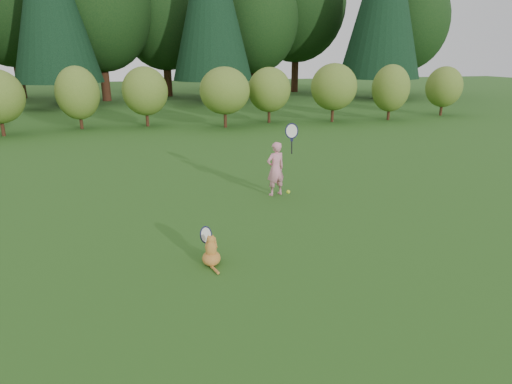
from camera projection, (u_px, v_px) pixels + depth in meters
name	position (u px, v px, depth m)	size (l,w,h in m)	color
ground	(257.00, 245.00, 7.40)	(100.00, 100.00, 0.00)	#255016
shrub_row	(181.00, 96.00, 18.93)	(28.00, 3.00, 2.80)	#517123
child	(276.00, 168.00, 9.84)	(0.73, 0.46, 1.89)	pink
cat	(211.00, 249.00, 6.66)	(0.41, 0.71, 0.67)	#B86223
tennis_ball	(288.00, 192.00, 7.91)	(0.07, 0.07, 0.07)	#B5CD18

